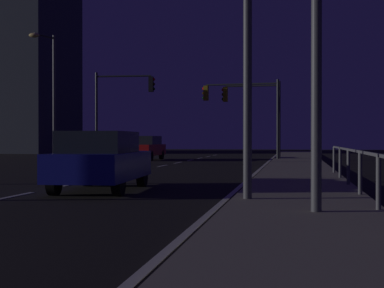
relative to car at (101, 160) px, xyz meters
name	(u,v)px	position (x,y,z in m)	size (l,w,h in m)	color
ground_plane	(119,175)	(-1.58, 6.74, -0.82)	(112.00, 112.00, 0.00)	black
sidewalk_right	(299,175)	(5.18, 6.74, -0.75)	(2.88, 77.00, 0.14)	gray
lane_markings_center	(143,170)	(-1.58, 10.24, -0.82)	(0.14, 50.00, 0.01)	silver
lane_edge_line	(260,169)	(3.49, 11.74, -0.82)	(0.14, 53.00, 0.01)	silver
car	(101,160)	(0.00, 0.00, 0.00)	(2.07, 4.50, 1.57)	navy
car_oncoming	(145,147)	(-4.59, 22.11, 0.00)	(1.90, 4.43, 1.57)	#B71414
traffic_light_far_center	(243,102)	(1.81, 22.19, 2.88)	(4.93, 0.68, 4.96)	#2D3033
traffic_light_mid_left	(121,99)	(-5.72, 20.65, 3.10)	(3.85, 0.45, 5.58)	#2D3033
traffic_light_far_right	(253,104)	(2.42, 22.70, 2.77)	(3.79, 0.35, 4.90)	#38383D
street_lamp_across_street	(51,86)	(-7.65, 14.26, 3.35)	(0.77, 1.84, 6.89)	#4C4C51
street_lamp_mid_block	(261,6)	(4.34, -2.68, 3.28)	(1.71, 0.36, 6.55)	#4C4C51
barrier_fence	(368,164)	(6.47, -2.74, 0.05)	(0.09, 20.12, 0.98)	#59595E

